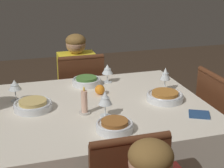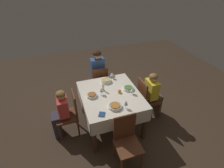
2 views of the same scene
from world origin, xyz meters
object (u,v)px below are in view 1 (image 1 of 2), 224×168
(wine_glass_north, at_px, (105,99))
(candle_centerpiece, at_px, (84,104))
(bowl_south, at_px, (86,81))
(napkin_red_folded, at_px, (199,114))
(chair_south, at_px, (80,100))
(person_child_yellow, at_px, (76,86))
(wine_glass_south, at_px, (107,70))
(bowl_north, at_px, (115,125))
(bowl_east, at_px, (33,105))
(wine_glass_east, at_px, (15,86))
(dining_table, at_px, (104,119))
(chair_west, at_px, (222,129))
(wine_glass_west, at_px, (165,75))
(orange_fruit, at_px, (100,90))
(bowl_west, at_px, (165,96))

(wine_glass_north, relative_size, candle_centerpiece, 0.91)
(bowl_south, distance_m, napkin_red_folded, 0.83)
(chair_south, bearing_deg, person_child_yellow, -90.00)
(bowl_south, bearing_deg, wine_glass_south, -176.41)
(wine_glass_north, bearing_deg, bowl_north, 90.11)
(bowl_north, height_order, bowl_south, same)
(bowl_south, height_order, wine_glass_south, wine_glass_south)
(person_child_yellow, bearing_deg, bowl_east, 64.92)
(wine_glass_north, bearing_deg, wine_glass_east, -37.92)
(dining_table, relative_size, chair_south, 1.34)
(bowl_north, xyz_separation_m, bowl_south, (-0.01, -0.71, -0.00))
(bowl_east, relative_size, napkin_red_folded, 1.55)
(dining_table, bearing_deg, bowl_east, -6.32)
(person_child_yellow, distance_m, bowl_north, 1.28)
(bowl_east, bearing_deg, candle_centerpiece, 152.50)
(wine_glass_south, height_order, napkin_red_folded, wine_glass_south)
(bowl_east, xyz_separation_m, wine_glass_east, (0.09, -0.16, 0.07))
(candle_centerpiece, bearing_deg, wine_glass_north, 147.81)
(person_child_yellow, bearing_deg, wine_glass_south, 103.25)
(chair_west, xyz_separation_m, bowl_south, (0.86, -0.38, 0.31))
(dining_table, distance_m, person_child_yellow, 0.93)
(chair_west, height_order, bowl_south, chair_west)
(wine_glass_south, relative_size, wine_glass_west, 0.83)
(candle_centerpiece, distance_m, napkin_red_folded, 0.64)
(candle_centerpiece, height_order, orange_fruit, candle_centerpiece)
(chair_west, relative_size, bowl_south, 4.60)
(bowl_east, height_order, bowl_south, same)
(orange_fruit, bearing_deg, napkin_red_folded, 134.00)
(dining_table, bearing_deg, bowl_west, 173.35)
(chair_south, xyz_separation_m, napkin_red_folded, (-0.47, 1.06, 0.28))
(chair_west, bearing_deg, bowl_north, 110.26)
(chair_west, distance_m, wine_glass_south, 0.89)
(bowl_west, bearing_deg, chair_south, -64.95)
(wine_glass_south, bearing_deg, candle_centerpiece, 60.68)
(dining_table, height_order, candle_centerpiece, candle_centerpiece)
(bowl_north, xyz_separation_m, wine_glass_south, (-0.16, -0.72, 0.07))
(person_child_yellow, xyz_separation_m, wine_glass_south, (-0.13, 0.55, 0.30))
(wine_glass_west, bearing_deg, dining_table, 13.99)
(dining_table, distance_m, bowl_west, 0.40)
(chair_west, bearing_deg, dining_table, 88.82)
(wine_glass_east, relative_size, wine_glass_south, 1.04)
(wine_glass_south, bearing_deg, bowl_west, 120.61)
(chair_west, relative_size, napkin_red_folded, 6.33)
(chair_south, xyz_separation_m, wine_glass_north, (0.03, 0.92, 0.38))
(chair_west, distance_m, candle_centerpiece, 1.03)
(wine_glass_north, xyz_separation_m, wine_glass_south, (-0.16, -0.54, -0.01))
(wine_glass_north, xyz_separation_m, wine_glass_west, (-0.48, -0.27, 0.01))
(wine_glass_east, distance_m, candle_centerpiece, 0.47)
(bowl_south, distance_m, candle_centerpiece, 0.48)
(chair_south, distance_m, chair_west, 1.14)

